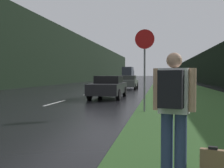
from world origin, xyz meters
TOP-DOWN VIEW (x-y plane):
  - grass_verge at (7.28, 40.00)m, footprint 6.00×240.00m
  - lane_stripe_c at (0.00, 13.05)m, footprint 0.12×3.00m
  - lane_stripe_d at (0.00, 20.05)m, footprint 0.12×3.00m
  - treeline_far_side at (-10.28, 50.00)m, footprint 2.00×140.00m
  - treeline_near_side at (13.28, 50.00)m, footprint 2.00×140.00m
  - stop_sign at (4.66, 10.34)m, footprint 0.75×0.07m
  - hitchhiker_with_backpack at (5.41, 3.52)m, footprint 0.59×0.49m
  - suitcase at (5.98, 3.65)m, footprint 0.37×0.19m
  - car_passing_near at (2.14, 16.42)m, footprint 1.85×4.68m
  - car_passing_far at (2.14, 27.30)m, footprint 1.84×4.11m
  - delivery_truck at (-2.14, 67.00)m, footprint 2.40×7.75m

SIDE VIEW (x-z plane):
  - lane_stripe_c at x=0.00m, z-range 0.00..0.01m
  - lane_stripe_d at x=0.00m, z-range 0.00..0.01m
  - grass_verge at x=7.28m, z-range 0.00..0.02m
  - suitcase at x=5.98m, z-range -0.01..0.40m
  - car_passing_far at x=2.14m, z-range 0.01..1.36m
  - car_passing_near at x=2.14m, z-range 0.02..1.38m
  - hitchhiker_with_backpack at x=5.41m, z-range 0.13..1.89m
  - delivery_truck at x=-2.14m, z-range 0.09..3.31m
  - stop_sign at x=4.66m, z-range 0.40..3.57m
  - treeline_near_side at x=13.28m, z-range 0.00..5.17m
  - treeline_far_side at x=-10.28m, z-range 0.00..8.74m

